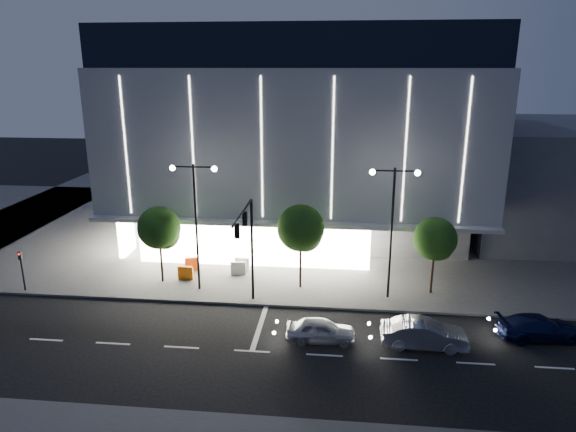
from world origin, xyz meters
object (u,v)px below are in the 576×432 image
(street_lamp_east, at_px, (392,214))
(barrier_c, at_px, (186,273))
(barrier_d, at_px, (238,268))
(traffic_mast, at_px, (248,237))
(car_third, at_px, (539,327))
(tree_left, at_px, (160,230))
(ped_signal_far, at_px, (22,267))
(street_lamp_west, at_px, (195,209))
(tree_mid, at_px, (301,230))
(car_second, at_px, (424,334))
(barrier_b, at_px, (242,264))
(car_lead, at_px, (321,330))
(barrier_a, at_px, (192,264))
(tree_right, at_px, (435,241))

(street_lamp_east, distance_m, barrier_c, 15.45)
(barrier_d, bearing_deg, barrier_c, -169.72)
(traffic_mast, bearing_deg, car_third, -5.77)
(tree_left, height_order, barrier_d, tree_left)
(ped_signal_far, height_order, barrier_c, ped_signal_far)
(street_lamp_west, distance_m, car_third, 22.31)
(ped_signal_far, distance_m, tree_mid, 19.35)
(car_second, height_order, barrier_b, car_second)
(car_lead, distance_m, barrier_a, 13.77)
(ped_signal_far, height_order, tree_right, tree_right)
(traffic_mast, relative_size, barrier_a, 6.43)
(traffic_mast, bearing_deg, car_lead, -35.15)
(barrier_c, bearing_deg, street_lamp_east, -6.25)
(street_lamp_east, relative_size, tree_mid, 1.46)
(street_lamp_west, xyz_separation_m, car_lead, (8.74, -6.00, -5.28))
(tree_right, distance_m, car_lead, 10.61)
(tree_mid, xyz_separation_m, barrier_d, (-4.82, 1.76, -3.68))
(traffic_mast, distance_m, ped_signal_far, 16.35)
(tree_right, distance_m, barrier_c, 17.76)
(car_lead, relative_size, barrier_c, 3.63)
(street_lamp_west, distance_m, barrier_a, 6.40)
(tree_mid, bearing_deg, car_third, -20.90)
(ped_signal_far, bearing_deg, car_lead, -12.24)
(barrier_b, height_order, barrier_d, same)
(ped_signal_far, xyz_separation_m, barrier_b, (14.35, 5.14, -1.24))
(tree_mid, xyz_separation_m, car_lead, (1.71, -7.02, -3.65))
(car_second, xyz_separation_m, barrier_b, (-12.13, 9.67, -0.13))
(barrier_c, bearing_deg, street_lamp_west, -46.69)
(car_second, relative_size, car_third, 1.00)
(traffic_mast, distance_m, street_lamp_east, 9.43)
(traffic_mast, distance_m, car_lead, 7.25)
(barrier_c, bearing_deg, barrier_d, 19.04)
(ped_signal_far, relative_size, tree_right, 0.54)
(ped_signal_far, xyz_separation_m, barrier_c, (10.57, 3.00, -1.24))
(ped_signal_far, xyz_separation_m, car_third, (33.23, -2.90, -1.20))
(tree_mid, xyz_separation_m, barrier_c, (-8.46, 0.48, -3.68))
(barrier_c, bearing_deg, tree_mid, -3.56)
(car_lead, relative_size, barrier_a, 3.63)
(car_lead, bearing_deg, car_second, -91.59)
(street_lamp_west, height_order, car_second, street_lamp_west)
(street_lamp_east, xyz_separation_m, car_second, (1.48, -6.03, -5.17))
(tree_left, xyz_separation_m, car_lead, (11.71, -7.02, -3.35))
(car_third, xyz_separation_m, barrier_a, (-22.68, 7.67, -0.04))
(barrier_a, bearing_deg, car_third, -36.43)
(street_lamp_west, height_order, barrier_a, street_lamp_west)
(tree_right, xyz_separation_m, car_lead, (-7.29, -7.02, -3.20))
(traffic_mast, distance_m, barrier_b, 7.85)
(tree_right, height_order, car_lead, tree_right)
(car_lead, distance_m, car_third, 12.59)
(tree_right, relative_size, barrier_b, 5.01)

